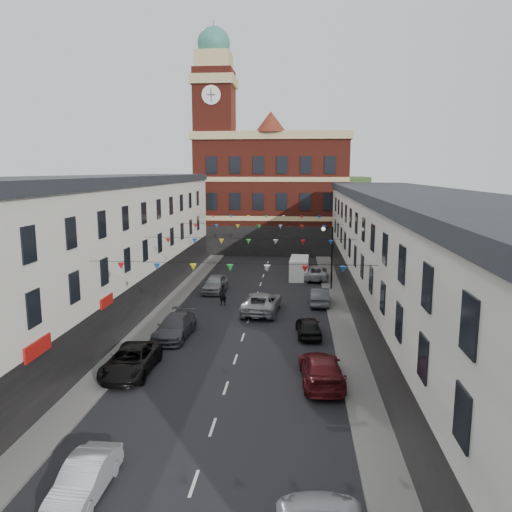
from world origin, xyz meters
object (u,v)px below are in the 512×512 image
(car_left_b, at_px, (85,478))
(car_right_d, at_px, (309,327))
(street_lamp, at_px, (329,249))
(car_left_c, at_px, (131,361))
(car_left_d, at_px, (175,327))
(car_right_e, at_px, (320,296))
(car_right_c, at_px, (321,369))
(pedestrian, at_px, (223,295))
(car_right_f, at_px, (316,272))
(car_left_e, at_px, (215,284))
(white_van, at_px, (299,268))
(moving_car, at_px, (262,302))

(car_left_b, xyz_separation_m, car_right_d, (8.02, 17.59, 0.03))
(street_lamp, relative_size, car_left_b, 1.54)
(car_right_d, bearing_deg, car_left_c, 31.45)
(car_left_d, relative_size, car_right_e, 1.17)
(car_left_d, relative_size, car_right_d, 1.30)
(car_right_d, bearing_deg, street_lamp, -103.43)
(car_left_b, relative_size, car_right_c, 0.74)
(car_left_b, height_order, car_right_c, car_right_c)
(car_left_b, distance_m, car_left_c, 10.61)
(car_left_b, relative_size, car_left_d, 0.76)
(street_lamp, bearing_deg, car_left_b, -108.16)
(car_right_c, height_order, pedestrian, pedestrian)
(car_right_e, distance_m, car_right_f, 9.92)
(car_left_e, xyz_separation_m, car_right_f, (9.46, 6.20, -0.06))
(street_lamp, xyz_separation_m, white_van, (-2.75, 5.19, -2.84))
(car_right_c, xyz_separation_m, moving_car, (-4.11, 13.03, 0.04))
(car_left_c, height_order, car_right_d, car_left_c)
(car_right_d, relative_size, car_right_f, 0.76)
(car_left_e, relative_size, car_right_d, 1.16)
(car_left_e, bearing_deg, white_van, 44.19)
(car_left_b, relative_size, car_right_e, 0.90)
(pedestrian, bearing_deg, car_right_c, -54.03)
(car_right_f, height_order, pedestrian, pedestrian)
(car_right_f, xyz_separation_m, white_van, (-1.70, 0.42, 0.35))
(street_lamp, height_order, car_right_e, street_lamp)
(street_lamp, height_order, car_left_b, street_lamp)
(car_left_b, relative_size, car_right_d, 0.99)
(car_right_f, bearing_deg, car_right_e, 91.00)
(street_lamp, height_order, car_right_c, street_lamp)
(car_left_d, height_order, white_van, white_van)
(car_right_c, height_order, car_right_d, car_right_c)
(car_right_d, bearing_deg, car_left_e, -59.29)
(car_left_b, bearing_deg, street_lamp, 72.50)
(car_left_d, relative_size, car_right_f, 0.99)
(car_left_d, bearing_deg, car_right_d, 9.64)
(car_right_c, bearing_deg, car_left_c, -6.02)
(car_right_c, height_order, car_right_e, car_right_c)
(street_lamp, bearing_deg, car_right_e, -101.51)
(street_lamp, distance_m, car_right_c, 21.22)
(street_lamp, xyz_separation_m, moving_car, (-5.73, -7.89, -3.10))
(car_right_c, bearing_deg, car_right_e, -95.87)
(car_right_e, bearing_deg, car_left_b, 71.98)
(car_left_e, xyz_separation_m, pedestrian, (1.43, -4.66, 0.12))
(street_lamp, distance_m, pedestrian, 11.34)
(car_right_e, relative_size, car_right_f, 0.84)
(car_left_e, bearing_deg, car_left_b, -85.59)
(car_right_e, height_order, white_van, white_van)
(pedestrian, bearing_deg, car_left_b, -83.19)
(car_right_c, relative_size, car_right_f, 1.03)
(car_right_f, bearing_deg, pedestrian, 54.53)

